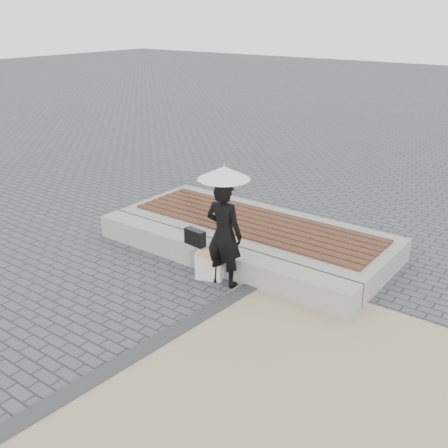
{
  "coord_description": "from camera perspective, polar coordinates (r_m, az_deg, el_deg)",
  "views": [
    {
      "loc": [
        4.89,
        -4.67,
        3.96
      ],
      "look_at": [
        0.46,
        1.25,
        1.0
      ],
      "focal_mm": 42.82,
      "sensor_mm": 36.0,
      "label": 1
    }
  ],
  "objects": [
    {
      "name": "parasol",
      "position": [
        7.7,
        -0.0,
        5.49
      ],
      "size": [
        0.77,
        0.77,
        0.99
      ],
      "rotation": [
        0.0,
        0.0,
        0.1
      ],
      "color": "#B8B8BD",
      "rests_on": "ground"
    },
    {
      "name": "terrazzo_zone",
      "position": [
        5.99,
        11.71,
        -20.03
      ],
      "size": [
        5.0,
        5.0,
        0.02
      ],
      "primitive_type": "cube",
      "color": "tan",
      "rests_on": "ground"
    },
    {
      "name": "handbag",
      "position": [
        8.69,
        -3.11,
        -1.42
      ],
      "size": [
        0.39,
        0.17,
        0.27
      ],
      "primitive_type": "cube",
      "rotation": [
        0.0,
        0.0,
        -0.1
      ],
      "color": "black",
      "rests_on": "seating_ledge"
    },
    {
      "name": "timber_decking",
      "position": [
        9.6,
        3.32,
        0.16
      ],
      "size": [
        4.6,
        1.4,
        0.04
      ],
      "primitive_type": null,
      "color": "brown",
      "rests_on": "timber_platform"
    },
    {
      "name": "magazine",
      "position": [
        8.29,
        -1.82,
        -3.26
      ],
      "size": [
        0.29,
        0.23,
        0.01
      ],
      "primitive_type": "cube",
      "rotation": [
        0.0,
        0.0,
        0.09
      ],
      "color": "#EA2941",
      "rests_on": "canvas_tote"
    },
    {
      "name": "ground",
      "position": [
        7.84,
        -8.32,
        -8.79
      ],
      "size": [
        80.0,
        80.0,
        0.0
      ],
      "primitive_type": "plane",
      "color": "#48484D",
      "rests_on": "ground"
    },
    {
      "name": "edging_band",
      "position": [
        7.08,
        -6.81,
        -12.21
      ],
      "size": [
        0.61,
        5.2,
        0.04
      ],
      "primitive_type": "cube",
      "rotation": [
        0.0,
        0.0,
        -0.07
      ],
      "color": "#333336",
      "rests_on": "ground"
    },
    {
      "name": "timber_platform",
      "position": [
        9.69,
        3.29,
        -1.04
      ],
      "size": [
        5.0,
        2.0,
        0.4
      ],
      "primitive_type": "cube",
      "color": "gray",
      "rests_on": "ground"
    },
    {
      "name": "canvas_tote",
      "position": [
        8.42,
        -1.58,
        -4.54
      ],
      "size": [
        0.46,
        0.31,
        0.44
      ],
      "primitive_type": "cube",
      "rotation": [
        0.0,
        0.0,
        0.35
      ],
      "color": "silver",
      "rests_on": "ground"
    },
    {
      "name": "seating_ledge",
      "position": [
        8.8,
        -1.06,
        -3.48
      ],
      "size": [
        5.0,
        0.45,
        0.4
      ],
      "primitive_type": "cube",
      "color": "#A0A09B",
      "rests_on": "ground"
    },
    {
      "name": "woman",
      "position": [
        8.02,
        -0.0,
        -1.09
      ],
      "size": [
        0.63,
        0.43,
        1.67
      ],
      "primitive_type": "imported",
      "rotation": [
        0.0,
        0.0,
        3.2
      ],
      "color": "black",
      "rests_on": "ground"
    }
  ]
}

